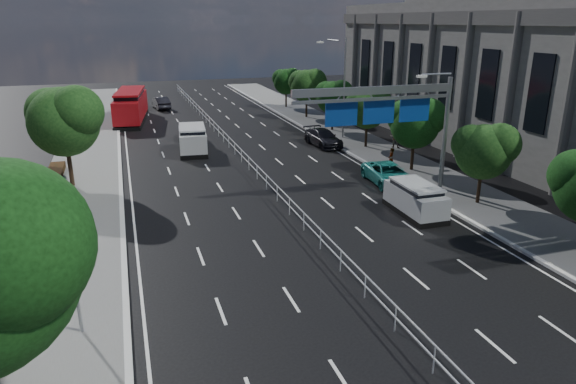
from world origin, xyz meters
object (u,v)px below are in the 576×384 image
toilet_sign (56,260)px  silver_minivan (415,199)px  pedestrian_b (395,137)px  parked_car_teal (389,174)px  parked_car_dark (323,138)px  red_bus (131,105)px  near_car_silver (192,131)px  white_minivan (193,140)px  overhead_gantry (391,106)px  near_car_dark (161,103)px  pedestrian_a (391,159)px

toilet_sign → silver_minivan: bearing=20.9°
toilet_sign → pedestrian_b: bearing=40.7°
parked_car_teal → pedestrian_b: pedestrian_b is taller
parked_car_teal → parked_car_dark: size_ratio=1.03×
red_bus → near_car_silver: 12.51m
red_bus → pedestrian_b: size_ratio=6.39×
white_minivan → near_car_silver: bearing=88.3°
overhead_gantry → pedestrian_b: size_ratio=5.72×
toilet_sign → near_car_dark: bearing=81.6°
pedestrian_a → parked_car_teal: bearing=15.7°
white_minivan → pedestrian_a: white_minivan is taller
white_minivan → pedestrian_b: white_minivan is taller
near_car_silver → parked_car_dark: (10.56, -5.64, -0.11)m
near_car_silver → near_car_dark: size_ratio=1.06×
overhead_gantry → red_bus: size_ratio=0.90×
toilet_sign → near_car_dark: size_ratio=0.96×
overhead_gantry → toilet_sign: bearing=-150.4°
red_bus → silver_minivan: size_ratio=2.62×
red_bus → white_minivan: bearing=-67.3°
parked_car_dark → pedestrian_a: bearing=-85.6°
overhead_gantry → parked_car_dark: bearing=84.7°
silver_minivan → near_car_dark: bearing=105.2°
parked_car_teal → parked_car_dark: (-0.05, 11.72, 0.01)m
near_car_dark → parked_car_dark: bearing=108.3°
overhead_gantry → pedestrian_a: (2.86, 4.66, -4.64)m
red_bus → near_car_silver: (4.98, -11.44, -0.93)m
pedestrian_a → pedestrian_b: bearing=-164.3°
overhead_gantry → parked_car_dark: size_ratio=2.11×
silver_minivan → parked_car_dark: 17.21m
silver_minivan → pedestrian_b: (6.59, 14.13, 0.15)m
near_car_silver → parked_car_teal: 20.34m
parked_car_teal → parked_car_dark: 11.72m
overhead_gantry → near_car_silver: (-9.26, 19.55, -4.79)m
silver_minivan → overhead_gantry: bearing=92.1°
silver_minivan → parked_car_teal: size_ratio=0.88×
silver_minivan → parked_car_teal: silver_minivan is taller
pedestrian_a → pedestrian_b: 7.28m
parked_car_dark → pedestrian_b: pedestrian_b is taller
overhead_gantry → pedestrian_b: overhead_gantry is taller
near_car_dark → red_bus: bearing=56.0°
overhead_gantry → near_car_dark: (-10.57, 38.36, -4.86)m
red_bus → parked_car_teal: bearing=-54.3°
overhead_gantry → silver_minivan: overhead_gantry is taller
red_bus → pedestrian_a: size_ratio=6.92×
parked_car_teal → pedestrian_a: 2.91m
near_car_dark → near_car_silver: bearing=86.4°
white_minivan → parked_car_dark: bearing=0.2°
overhead_gantry → near_car_dark: size_ratio=2.27×
pedestrian_a → overhead_gantry: bearing=15.6°
near_car_silver → parked_car_teal: size_ratio=0.96×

